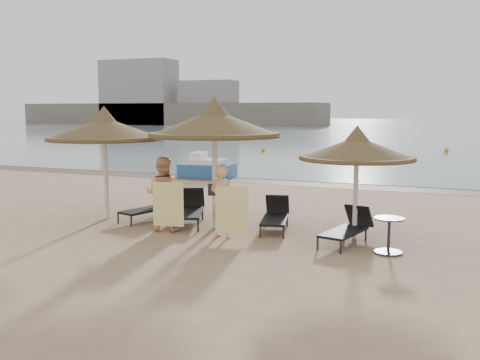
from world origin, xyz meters
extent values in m
plane|color=tan|center=(0.00, 0.00, 0.00)|extent=(160.00, 160.00, 0.00)
cube|color=slate|center=(0.00, 80.00, 0.01)|extent=(200.00, 140.00, 0.03)
cube|color=brown|center=(0.00, 9.40, 0.00)|extent=(200.00, 1.60, 0.01)
cube|color=#746A57|center=(-45.00, 78.00, 2.00)|extent=(60.00, 10.00, 4.00)
cube|color=gray|center=(-50.00, 76.00, 6.00)|extent=(14.00, 6.00, 12.00)
cube|color=gray|center=(-36.00, 77.00, 4.00)|extent=(10.00, 5.00, 8.00)
cylinder|color=silver|center=(-3.06, 0.67, 1.13)|extent=(0.13, 0.13, 2.25)
cone|color=brown|center=(-3.06, 0.67, 2.49)|extent=(3.11, 3.11, 0.59)
cone|color=brown|center=(-3.06, 0.67, 2.84)|extent=(0.75, 0.75, 0.48)
cylinder|color=brown|center=(-3.06, 0.67, 2.21)|extent=(3.05, 3.05, 0.11)
cylinder|color=silver|center=(0.17, 0.73, 1.20)|extent=(0.14, 0.14, 2.41)
cone|color=brown|center=(0.17, 0.73, 2.66)|extent=(3.33, 3.33, 0.63)
cone|color=brown|center=(0.17, 0.73, 3.04)|extent=(0.80, 0.80, 0.52)
cylinder|color=brown|center=(0.17, 0.73, 2.36)|extent=(3.26, 3.26, 0.11)
cylinder|color=silver|center=(3.66, 0.89, 0.96)|extent=(0.11, 0.11, 1.93)
cone|color=brown|center=(3.66, 0.89, 2.13)|extent=(2.66, 2.66, 0.51)
cone|color=brown|center=(3.66, 0.89, 2.43)|extent=(0.64, 0.64, 0.41)
cylinder|color=brown|center=(3.66, 0.89, 1.89)|extent=(2.61, 2.61, 0.09)
cylinder|color=#28272B|center=(-2.41, 0.23, 0.13)|extent=(0.05, 0.05, 0.26)
cylinder|color=#28272B|center=(-1.90, 0.08, 0.13)|extent=(0.05, 0.05, 0.26)
cylinder|color=#28272B|center=(-2.04, 1.49, 0.13)|extent=(0.05, 0.05, 0.26)
cylinder|color=#28272B|center=(-1.53, 1.34, 0.13)|extent=(0.05, 0.05, 0.26)
cube|color=black|center=(-1.96, 0.83, 0.29)|extent=(0.96, 1.51, 0.06)
cube|color=black|center=(-1.72, 1.62, 0.52)|extent=(0.67, 0.54, 0.53)
cylinder|color=#28272B|center=(-0.57, -0.06, 0.15)|extent=(0.05, 0.05, 0.29)
cylinder|color=#28272B|center=(-0.02, 0.15, 0.15)|extent=(0.05, 0.05, 0.29)
cylinder|color=#28272B|center=(-1.11, 1.30, 0.15)|extent=(0.05, 0.05, 0.29)
cylinder|color=#28272B|center=(-0.56, 1.51, 0.15)|extent=(0.05, 0.05, 0.29)
cube|color=black|center=(-0.58, 0.77, 0.32)|extent=(1.18, 1.70, 0.06)
cube|color=black|center=(-0.92, 1.63, 0.57)|extent=(0.76, 0.65, 0.59)
cylinder|color=#28272B|center=(1.61, 0.15, 0.13)|extent=(0.05, 0.05, 0.27)
cylinder|color=#28272B|center=(2.13, 0.27, 0.13)|extent=(0.05, 0.05, 0.27)
cylinder|color=#28272B|center=(1.30, 1.46, 0.13)|extent=(0.05, 0.05, 0.27)
cylinder|color=#28272B|center=(1.82, 1.58, 0.13)|extent=(0.05, 0.05, 0.27)
cube|color=black|center=(1.70, 0.91, 0.30)|extent=(0.91, 1.54, 0.06)
cube|color=black|center=(1.51, 1.74, 0.53)|extent=(0.67, 0.53, 0.55)
cylinder|color=#28272B|center=(3.11, -0.42, 0.13)|extent=(0.05, 0.05, 0.27)
cylinder|color=#28272B|center=(3.63, -0.54, 0.13)|extent=(0.05, 0.05, 0.27)
cylinder|color=#28272B|center=(3.42, 0.88, 0.13)|extent=(0.05, 0.05, 0.27)
cylinder|color=#28272B|center=(3.94, 0.76, 0.13)|extent=(0.05, 0.05, 0.27)
cube|color=black|center=(3.54, 0.22, 0.30)|extent=(0.91, 1.53, 0.06)
cube|color=black|center=(3.74, 1.03, 0.53)|extent=(0.67, 0.53, 0.54)
cylinder|color=#28272B|center=(4.54, -0.10, 0.02)|extent=(0.59, 0.59, 0.04)
cylinder|color=#28272B|center=(4.54, -0.10, 0.38)|extent=(0.06, 0.06, 0.71)
cylinder|color=#28272B|center=(4.54, -0.10, 0.74)|extent=(0.63, 0.63, 0.03)
imported|color=#E0A577|center=(-0.92, 0.01, 1.07)|extent=(1.06, 0.77, 2.14)
imported|color=#E0A577|center=(0.76, -0.14, 1.01)|extent=(1.02, 0.75, 2.02)
cube|color=yellow|center=(-0.57, -0.34, 0.74)|extent=(0.75, 0.17, 1.07)
cube|color=yellow|center=(1.11, -0.39, 0.74)|extent=(0.75, 0.20, 1.07)
cube|color=silver|center=(0.17, 0.91, 1.18)|extent=(0.30, 0.15, 0.36)
cube|color=black|center=(0.17, 0.57, 1.00)|extent=(0.22, 0.11, 0.30)
cube|color=#285994|center=(-4.39, 9.88, 0.29)|extent=(2.45, 1.56, 0.59)
cube|color=white|center=(-4.39, 9.88, 0.66)|extent=(1.58, 1.28, 0.27)
cube|color=white|center=(-4.81, 9.84, 0.91)|extent=(0.61, 1.00, 0.37)
sphere|color=gold|center=(-6.76, 24.00, 0.16)|extent=(0.31, 0.31, 0.31)
sphere|color=gold|center=(5.21, 28.22, 0.16)|extent=(0.32, 0.32, 0.32)
camera|label=1|loc=(5.73, -11.37, 3.01)|focal=40.00mm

